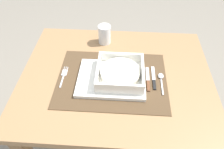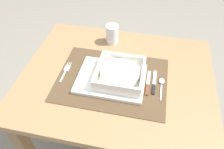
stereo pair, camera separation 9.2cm
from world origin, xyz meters
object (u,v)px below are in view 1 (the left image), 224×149
Objects in this scene: dining_table at (116,92)px; spoon at (161,79)px; bread_knife at (148,80)px; porridge_bowl at (120,73)px; butter_knife at (154,79)px; fork at (64,75)px; drinking_glass at (105,35)px.

spoon is at bearing -4.85° from dining_table.
bread_knife reaches higher than dining_table.
butter_knife is at bearing 2.85° from porridge_bowl.
butter_knife is (-0.03, -0.00, -0.00)m from spoon.
porridge_bowl is at bearing -56.52° from dining_table.
bread_knife is at bearing -11.53° from dining_table.
porridge_bowl is 1.55× the size of fork.
butter_knife is 0.35m from drinking_glass.
fork is 0.42m from spoon.
butter_knife is (0.15, 0.01, -0.03)m from porridge_bowl.
dining_table is 0.20m from butter_knife.
porridge_bowl is 0.12m from bread_knife.
spoon is 0.37m from drinking_glass.
butter_knife is 0.98× the size of bread_knife.
porridge_bowl reaches higher than spoon.
fork is at bearing 178.54° from porridge_bowl.
butter_knife is at bearing -3.76° from fork.
fork is 0.37m from bread_knife.
drinking_glass is at bearing 106.98° from dining_table.
dining_table is 0.16m from porridge_bowl.
porridge_bowl is (0.02, -0.03, 0.16)m from dining_table.
drinking_glass is at bearing 128.20° from butter_knife.
drinking_glass is at bearing 127.41° from bread_knife.
bread_knife is (0.14, -0.03, 0.12)m from dining_table.
bread_knife is at bearing -165.74° from butter_knife.
drinking_glass is at bearing 133.40° from spoon.
spoon is at bearing 0.74° from butter_knife.
fork is at bearing 177.73° from bread_knife.
porridge_bowl is 0.18m from spoon.
butter_knife is at bearing 17.68° from bread_knife.
spoon is (0.19, -0.02, 0.12)m from dining_table.
drinking_glass reaches higher than bread_knife.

